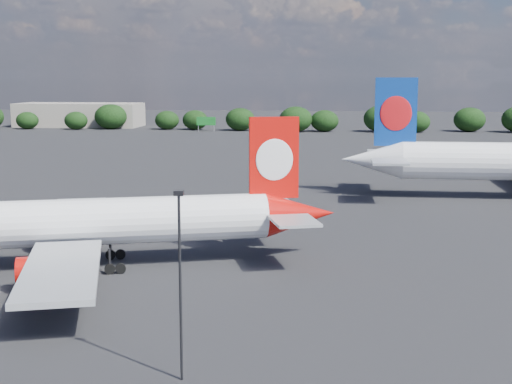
# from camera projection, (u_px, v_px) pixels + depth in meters

# --- Properties ---
(ground) EXTENTS (500.00, 500.00, 0.00)m
(ground) POSITION_uv_depth(u_px,v_px,m) (187.00, 191.00, 108.63)
(ground) COLOR black
(ground) RESTS_ON ground
(qantas_airliner) EXTENTS (41.05, 39.38, 13.65)m
(qantas_airliner) POSITION_uv_depth(u_px,v_px,m) (106.00, 223.00, 65.12)
(qantas_airliner) COLOR white
(qantas_airliner) RESTS_ON ground
(apron_lamp_post) EXTENTS (0.55, 0.30, 11.14)m
(apron_lamp_post) POSITION_uv_depth(u_px,v_px,m) (180.00, 276.00, 40.39)
(apron_lamp_post) COLOR black
(apron_lamp_post) RESTS_ON ground
(terminal_building) EXTENTS (42.00, 16.00, 8.00)m
(terminal_building) POSITION_uv_depth(u_px,v_px,m) (80.00, 115.00, 244.51)
(terminal_building) COLOR gray
(terminal_building) RESTS_ON ground
(highway_sign) EXTENTS (6.00, 0.30, 4.50)m
(highway_sign) POSITION_uv_depth(u_px,v_px,m) (206.00, 121.00, 223.84)
(highway_sign) COLOR #156B22
(highway_sign) RESTS_ON ground
(billboard_yellow) EXTENTS (5.00, 0.30, 5.50)m
(billboard_yellow) POSITION_uv_depth(u_px,v_px,m) (302.00, 118.00, 226.34)
(billboard_yellow) COLOR orange
(billboard_yellow) RESTS_ON ground
(horizon_treeline) EXTENTS (208.69, 14.55, 8.26)m
(horizon_treeline) POSITION_uv_depth(u_px,v_px,m) (298.00, 119.00, 224.23)
(horizon_treeline) COLOR black
(horizon_treeline) RESTS_ON ground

